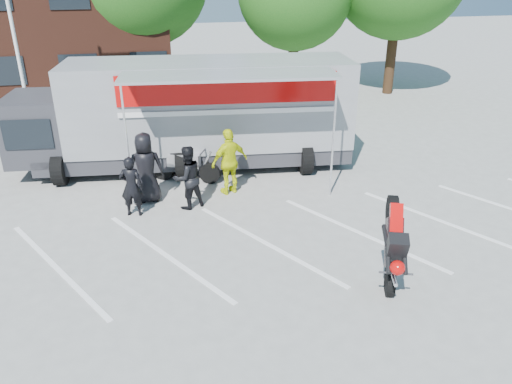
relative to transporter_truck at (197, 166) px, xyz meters
name	(u,v)px	position (x,y,z in m)	size (l,w,h in m)	color
ground	(268,267)	(0.83, -6.41, 0.00)	(100.00, 100.00, 0.00)	#9E9E99
parking_bay_lines	(258,244)	(0.83, -5.41, 0.01)	(18.00, 5.00, 0.01)	white
transporter_truck	(197,166)	(0.00, 0.00, 0.00)	(10.80, 5.21, 3.44)	gray
parked_motorcycle	(187,181)	(-0.47, -1.20, 0.00)	(0.73, 2.20, 1.15)	#B5B6BB
stunt_bike_rider	(385,275)	(3.22, -7.30, 0.00)	(0.82, 1.75, 2.06)	black
spectator_leather_a	(146,168)	(-1.66, -2.37, 1.00)	(0.98, 0.64, 2.00)	black
spectator_leather_b	(131,186)	(-2.06, -3.16, 0.83)	(0.60, 0.40, 1.66)	black
spectator_leather_c	(187,177)	(-0.58, -3.02, 0.89)	(0.86, 0.67, 1.77)	black
spectator_hivis	(230,162)	(0.70, -2.33, 0.97)	(1.14, 0.47, 1.95)	#D5E30B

